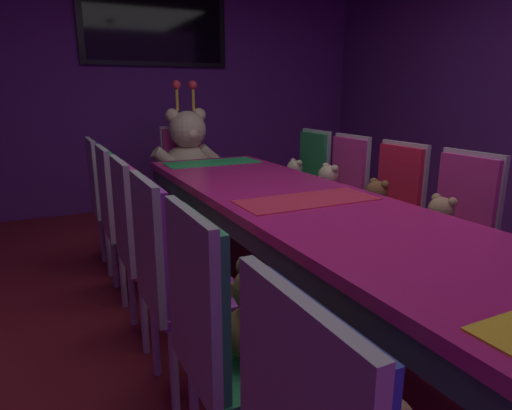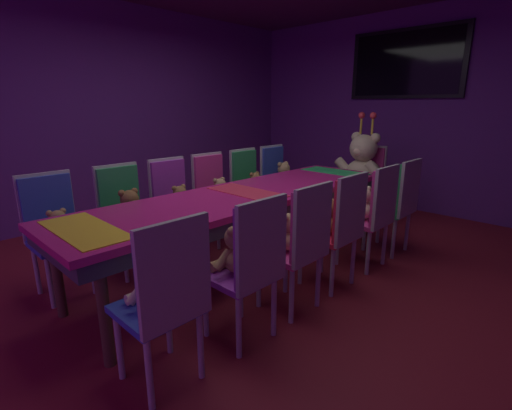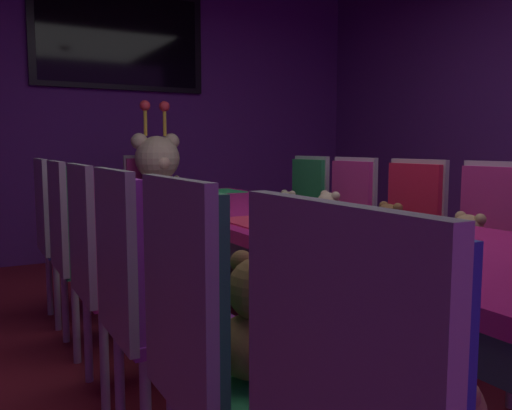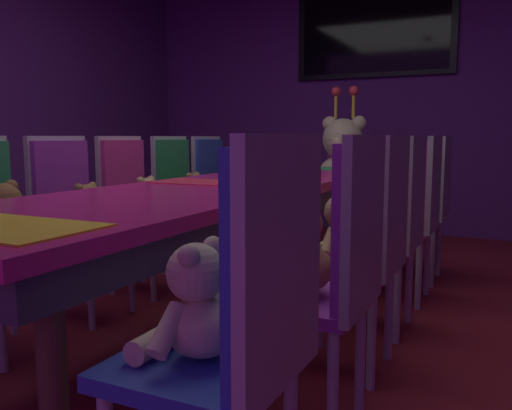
{
  "view_description": "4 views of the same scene",
  "coord_description": "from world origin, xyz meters",
  "views": [
    {
      "loc": [
        -1.26,
        -1.94,
        1.31
      ],
      "look_at": [
        -0.11,
        0.4,
        0.64
      ],
      "focal_mm": 30.87,
      "sensor_mm": 36.0,
      "label": 1
    },
    {
      "loc": [
        2.34,
        -2.29,
        1.51
      ],
      "look_at": [
        0.04,
        0.07,
        0.61
      ],
      "focal_mm": 26.11,
      "sensor_mm": 36.0,
      "label": 2
    },
    {
      "loc": [
        -1.32,
        -1.93,
        1.06
      ],
      "look_at": [
        -0.07,
        0.35,
        0.77
      ],
      "focal_mm": 37.15,
      "sensor_mm": 36.0,
      "label": 3
    },
    {
      "loc": [
        1.34,
        -2.41,
        0.98
      ],
      "look_at": [
        0.16,
        0.03,
        0.63
      ],
      "focal_mm": 37.44,
      "sensor_mm": 36.0,
      "label": 4
    }
  ],
  "objects": [
    {
      "name": "teddy_right_4",
      "position": [
        0.71,
        0.81,
        0.59
      ],
      "size": [
        0.26,
        0.33,
        0.31
      ],
      "rotation": [
        0.0,
        0.0,
        3.14
      ],
      "color": "beige",
      "rests_on": "chair_right_4"
    },
    {
      "name": "teddy_right_3",
      "position": [
        0.7,
        0.25,
        0.58
      ],
      "size": [
        0.24,
        0.31,
        0.29
      ],
      "rotation": [
        0.0,
        0.0,
        3.14
      ],
      "color": "brown",
      "rests_on": "chair_right_3"
    },
    {
      "name": "chair_left_5",
      "position": [
        -0.86,
        1.38,
        0.6
      ],
      "size": [
        0.42,
        0.41,
        0.98
      ],
      "color": "#2D47B2",
      "rests_on": "ground_plane"
    },
    {
      "name": "king_teddy_bear",
      "position": [
        0.0,
        2.08,
        0.76
      ],
      "size": [
        0.74,
        0.57,
        0.95
      ],
      "rotation": [
        0.0,
        0.0,
        -1.57
      ],
      "color": "beige",
      "rests_on": "throne_chair"
    },
    {
      "name": "ground_plane",
      "position": [
        0.0,
        0.0,
        0.0
      ],
      "size": [
        7.9,
        7.9,
        0.0
      ],
      "primitive_type": "plane",
      "color": "maroon"
    },
    {
      "name": "teddy_right_5",
      "position": [
        0.71,
        1.33,
        0.58
      ],
      "size": [
        0.23,
        0.3,
        0.28
      ],
      "rotation": [
        0.0,
        0.0,
        3.14
      ],
      "color": "beige",
      "rests_on": "chair_right_5"
    },
    {
      "name": "chair_left_3",
      "position": [
        -0.85,
        0.28,
        0.6
      ],
      "size": [
        0.42,
        0.41,
        0.98
      ],
      "color": "#CC338C",
      "rests_on": "ground_plane"
    },
    {
      "name": "chair_right_3",
      "position": [
        0.84,
        0.25,
        0.6
      ],
      "size": [
        0.42,
        0.41,
        0.98
      ],
      "rotation": [
        0.0,
        0.0,
        3.14
      ],
      "color": "red",
      "rests_on": "ground_plane"
    },
    {
      "name": "teddy_left_2",
      "position": [
        -0.7,
        -0.25,
        0.58
      ],
      "size": [
        0.23,
        0.29,
        0.28
      ],
      "color": "olive",
      "rests_on": "chair_left_2"
    },
    {
      "name": "chair_left_1",
      "position": [
        -0.83,
        -0.79,
        0.6
      ],
      "size": [
        0.42,
        0.41,
        0.98
      ],
      "color": "#268C4C",
      "rests_on": "ground_plane"
    },
    {
      "name": "banquet_table",
      "position": [
        0.0,
        0.0,
        0.66
      ],
      "size": [
        0.9,
        3.42,
        0.75
      ],
      "color": "#C61E72",
      "rests_on": "ground_plane"
    },
    {
      "name": "wall_back",
      "position": [
        0.0,
        3.2,
        1.4
      ],
      "size": [
        5.2,
        0.12,
        2.8
      ],
      "primitive_type": "cube",
      "color": "#59267F",
      "rests_on": "ground_plane"
    },
    {
      "name": "chair_right_2",
      "position": [
        0.85,
        -0.27,
        0.6
      ],
      "size": [
        0.42,
        0.41,
        0.98
      ],
      "rotation": [
        0.0,
        0.0,
        3.14
      ],
      "color": "#CC338C",
      "rests_on": "ground_plane"
    },
    {
      "name": "wall_tv",
      "position": [
        0.0,
        3.11,
        2.05
      ],
      "size": [
        1.6,
        0.06,
        0.93
      ],
      "color": "black"
    },
    {
      "name": "throne_chair",
      "position": [
        0.0,
        2.25,
        0.6
      ],
      "size": [
        0.41,
        0.42,
        0.98
      ],
      "rotation": [
        0.0,
        0.0,
        -1.57
      ],
      "color": "#CC338C",
      "rests_on": "ground_plane"
    },
    {
      "name": "chair_left_2",
      "position": [
        -0.84,
        -0.25,
        0.6
      ],
      "size": [
        0.42,
        0.41,
        0.98
      ],
      "color": "purple",
      "rests_on": "ground_plane"
    },
    {
      "name": "chair_right_5",
      "position": [
        0.86,
        1.33,
        0.6
      ],
      "size": [
        0.42,
        0.41,
        0.98
      ],
      "rotation": [
        0.0,
        0.0,
        3.14
      ],
      "color": "#268C4C",
      "rests_on": "ground_plane"
    },
    {
      "name": "teddy_left_4",
      "position": [
        -0.71,
        0.84,
        0.57
      ],
      "size": [
        0.22,
        0.28,
        0.27
      ],
      "color": "olive",
      "rests_on": "chair_left_4"
    },
    {
      "name": "chair_left_4",
      "position": [
        -0.86,
        0.84,
        0.6
      ],
      "size": [
        0.42,
        0.41,
        0.98
      ],
      "color": "#268C4C",
      "rests_on": "ground_plane"
    },
    {
      "name": "teddy_left_3",
      "position": [
        -0.7,
        0.28,
        0.58
      ],
      "size": [
        0.23,
        0.29,
        0.28
      ],
      "color": "tan",
      "rests_on": "chair_left_3"
    },
    {
      "name": "teddy_right_2",
      "position": [
        0.7,
        -0.27,
        0.58
      ],
      "size": [
        0.24,
        0.31,
        0.29
      ],
      "rotation": [
        0.0,
        0.0,
        3.14
      ],
      "color": "tan",
      "rests_on": "chair_right_2"
    },
    {
      "name": "teddy_left_5",
      "position": [
        -0.72,
        1.38,
        0.6
      ],
      "size": [
        0.27,
        0.35,
        0.33
      ],
      "color": "tan",
      "rests_on": "chair_left_5"
    },
    {
      "name": "teddy_left_1",
      "position": [
        -0.68,
        -0.79,
        0.6
      ],
      "size": [
        0.27,
        0.35,
        0.33
      ],
      "color": "brown",
      "rests_on": "chair_left_1"
    },
    {
      "name": "chair_right_4",
      "position": [
        0.85,
        0.81,
        0.6
      ],
      "size": [
        0.42,
        0.41,
        0.98
      ],
      "rotation": [
        0.0,
        0.0,
        3.14
      ],
      "color": "#CC338C",
      "rests_on": "ground_plane"
    }
  ]
}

